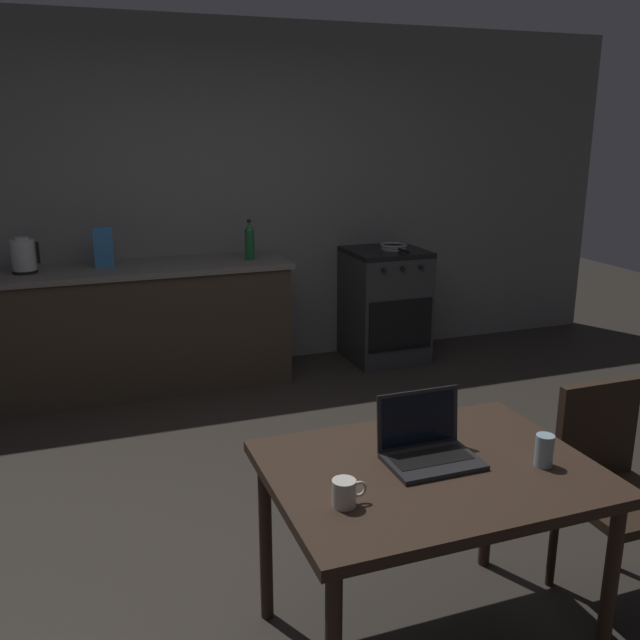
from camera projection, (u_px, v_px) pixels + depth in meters
ground_plane at (333, 522)px, 3.41m from camera, size 12.00×12.00×0.00m
back_wall at (253, 199)px, 5.45m from camera, size 6.40×0.10×2.65m
kitchen_counter at (142, 327)px, 5.05m from camera, size 2.16×0.64×0.92m
stove_oven at (384, 305)px, 5.69m from camera, size 0.60×0.62×0.92m
dining_table at (430, 487)px, 2.42m from camera, size 1.12×0.84×0.74m
chair at (610, 479)px, 2.78m from camera, size 0.40×0.40×0.89m
laptop at (428, 447)px, 2.43m from camera, size 0.32×0.24×0.23m
electric_kettle at (24, 256)px, 4.65m from camera, size 0.18×0.16×0.24m
bottle at (250, 241)px, 5.11m from camera, size 0.07×0.07×0.30m
frying_pan at (394, 247)px, 5.56m from camera, size 0.22×0.39×0.05m
coffee_mug at (345, 493)px, 2.14m from camera, size 0.11×0.08×0.09m
drinking_glass at (544, 450)px, 2.39m from camera, size 0.06×0.06×0.11m
cereal_box at (103, 247)px, 4.83m from camera, size 0.13×0.05×0.28m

